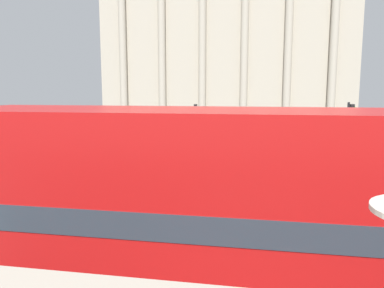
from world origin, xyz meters
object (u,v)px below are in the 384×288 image
object	(u,v)px
plaza_building_left	(228,37)
traffic_light_mid	(349,128)
traffic_light_near	(197,144)
pedestrian_yellow	(367,143)
double_decker_bus	(244,213)
car_silver	(234,158)
pedestrian_olive	(105,154)

from	to	relation	value
plaza_building_left	traffic_light_mid	world-z (taller)	plaza_building_left
traffic_light_near	pedestrian_yellow	xyz separation A→B (m)	(9.32, 13.61, -1.61)
pedestrian_yellow	plaza_building_left	bearing A→B (deg)	-144.76
plaza_building_left	double_decker_bus	bearing A→B (deg)	-84.85
double_decker_bus	traffic_light_mid	distance (m)	14.74
plaza_building_left	pedestrian_yellow	bearing A→B (deg)	-65.39
traffic_light_near	pedestrian_yellow	world-z (taller)	traffic_light_near
car_silver	pedestrian_yellow	size ratio (longest dim) A/B	2.38
pedestrian_yellow	pedestrian_olive	xyz separation A→B (m)	(-15.52, -7.34, 0.03)
traffic_light_near	traffic_light_mid	xyz separation A→B (m)	(6.75, 7.60, -0.08)
plaza_building_left	car_silver	world-z (taller)	plaza_building_left
plaza_building_left	traffic_light_near	xyz separation A→B (m)	(2.16, -38.69, -8.88)
pedestrian_olive	traffic_light_mid	bearing A→B (deg)	-44.15
traffic_light_mid	pedestrian_olive	bearing A→B (deg)	-174.16
double_decker_bus	traffic_light_mid	bearing A→B (deg)	65.75
traffic_light_near	plaza_building_left	bearing A→B (deg)	93.20
traffic_light_mid	double_decker_bus	bearing A→B (deg)	-109.27
double_decker_bus	plaza_building_left	world-z (taller)	plaza_building_left
double_decker_bus	traffic_light_mid	size ratio (longest dim) A/B	2.80
pedestrian_olive	pedestrian_yellow	bearing A→B (deg)	-24.70
plaza_building_left	traffic_light_mid	size ratio (longest dim) A/B	8.06
plaza_building_left	traffic_light_near	world-z (taller)	plaza_building_left
traffic_light_near	pedestrian_olive	distance (m)	8.97
plaza_building_left	traffic_light_near	bearing A→B (deg)	-86.80
plaza_building_left	car_silver	bearing A→B (deg)	-84.43
plaza_building_left	car_silver	size ratio (longest dim) A/B	7.51
traffic_light_mid	car_silver	distance (m)	6.24
traffic_light_near	traffic_light_mid	size ratio (longest dim) A/B	1.03
car_silver	pedestrian_olive	world-z (taller)	pedestrian_olive
pedestrian_olive	double_decker_bus	bearing A→B (deg)	-107.26
pedestrian_yellow	traffic_light_near	bearing A→B (deg)	-23.76
double_decker_bus	plaza_building_left	distance (m)	46.11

